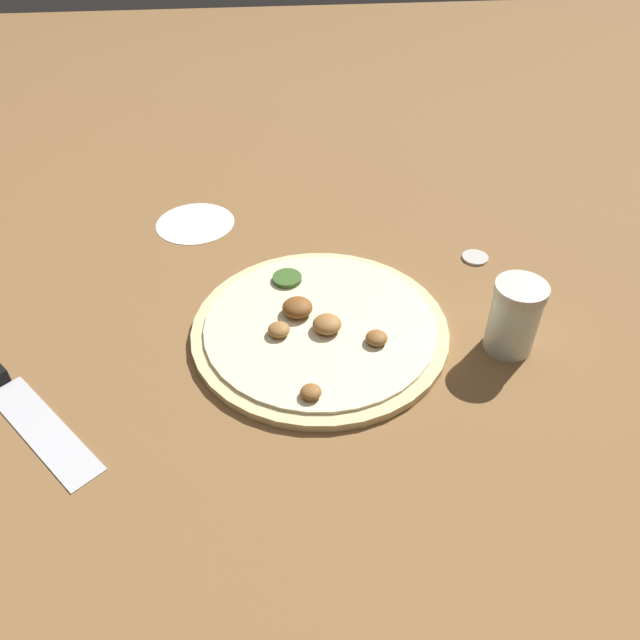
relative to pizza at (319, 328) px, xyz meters
The scene contains 5 objects.
ground_plane 0.01m from the pizza, ahead, with size 3.00×3.00×0.00m, color brown.
pizza is the anchor object (origin of this frame).
spice_jar 0.23m from the pizza, 11.84° to the right, with size 0.06×0.06×0.09m.
loose_cap 0.27m from the pizza, 29.90° to the left, with size 0.04×0.04×0.01m.
flour_patch 0.32m from the pizza, 121.68° to the left, with size 0.12×0.12×0.00m.
Camera 1 is at (-0.06, -0.57, 0.52)m, focal length 35.00 mm.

